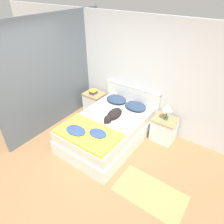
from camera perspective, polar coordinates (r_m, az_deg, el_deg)
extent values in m
plane|color=#997047|center=(4.12, -10.27, -15.62)|extent=(16.00, 16.00, 0.00)
cube|color=silver|center=(4.76, 6.54, 11.03)|extent=(9.00, 0.06, 2.55)
cube|color=slate|center=(4.89, -15.67, 10.62)|extent=(0.06, 3.10, 2.55)
cube|color=white|center=(4.54, -1.50, -6.43)|extent=(1.38, 2.02, 0.33)
cube|color=silver|center=(4.36, -1.55, -3.58)|extent=(1.32, 1.96, 0.24)
cube|color=white|center=(5.07, 5.49, 2.36)|extent=(1.46, 0.04, 0.94)
cylinder|color=white|center=(4.85, 5.78, 7.09)|extent=(1.46, 0.06, 0.06)
cube|color=white|center=(5.51, -5.03, 2.65)|extent=(0.50, 0.42, 0.53)
cube|color=tan|center=(5.37, -5.17, 5.18)|extent=(0.52, 0.44, 0.03)
sphere|color=tan|center=(5.30, -6.60, 3.03)|extent=(0.02, 0.02, 0.02)
cube|color=white|center=(4.67, 14.52, -4.92)|extent=(0.50, 0.42, 0.53)
cube|color=tan|center=(4.50, 15.01, -2.15)|extent=(0.52, 0.44, 0.03)
sphere|color=tan|center=(4.41, 13.67, -4.87)|extent=(0.02, 0.02, 0.02)
ellipsoid|color=navy|center=(4.91, 1.25, 3.64)|extent=(0.52, 0.39, 0.13)
ellipsoid|color=navy|center=(4.67, 6.75, 1.67)|extent=(0.52, 0.39, 0.13)
cube|color=yellow|center=(3.92, -6.84, -6.12)|extent=(1.24, 0.73, 0.06)
ellipsoid|color=#334C7F|center=(3.95, -10.31, -5.15)|extent=(0.43, 0.29, 0.05)
ellipsoid|color=#334C7F|center=(3.84, -4.07, -6.06)|extent=(0.37, 0.26, 0.05)
ellipsoid|color=black|center=(4.34, 0.71, -0.44)|extent=(0.25, 0.43, 0.18)
sphere|color=black|center=(4.18, -1.28, -2.14)|extent=(0.16, 0.16, 0.16)
ellipsoid|color=black|center=(4.15, -1.84, -2.73)|extent=(0.07, 0.09, 0.06)
cone|color=black|center=(4.18, -1.68, -1.18)|extent=(0.05, 0.05, 0.06)
cone|color=black|center=(4.13, -0.69, -1.59)|extent=(0.05, 0.05, 0.06)
ellipsoid|color=black|center=(4.48, 2.44, -0.03)|extent=(0.14, 0.20, 0.06)
cube|color=#703D7F|center=(5.35, -5.25, 5.33)|extent=(0.15, 0.20, 0.02)
cube|color=#337547|center=(5.35, -5.32, 5.65)|extent=(0.16, 0.20, 0.03)
cube|color=#AD2D28|center=(5.33, -5.24, 5.87)|extent=(0.14, 0.19, 0.02)
cube|color=gold|center=(5.32, -5.36, 6.08)|extent=(0.17, 0.20, 0.03)
cylinder|color=#336B4C|center=(4.50, 15.09, -1.85)|extent=(0.11, 0.11, 0.02)
cylinder|color=#336B4C|center=(4.43, 15.30, -0.66)|extent=(0.02, 0.02, 0.21)
cone|color=beige|center=(4.34, 15.65, 1.29)|extent=(0.21, 0.21, 0.15)
cube|color=tan|center=(3.79, 10.78, -21.78)|extent=(1.21, 0.67, 0.00)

